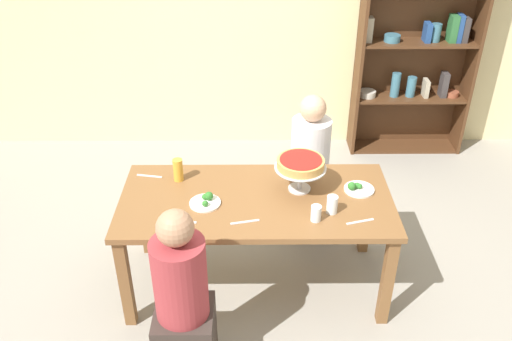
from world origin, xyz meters
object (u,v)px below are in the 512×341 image
(cutlery_fork_far, at_px, (182,222))
(bookshelf, at_px, (418,35))
(cutlery_knife_near, at_px, (149,176))
(salad_plate_far_diner, at_px, (358,188))
(cutlery_fork_near, at_px, (360,222))
(cutlery_knife_far, at_px, (245,222))
(salad_plate_near_diner, at_px, (206,201))
(beer_glass_amber_tall, at_px, (178,170))
(diner_far_right, at_px, (309,173))
(deep_dish_pizza_stand, at_px, (301,165))
(dining_table, at_px, (256,209))
(water_glass_clear_spare, at_px, (303,163))
(diner_near_left, at_px, (183,307))
(water_glass_clear_far, at_px, (316,213))
(water_glass_clear_near, at_px, (332,205))

(cutlery_fork_far, bearing_deg, bookshelf, 51.62)
(bookshelf, relative_size, cutlery_knife_near, 12.29)
(salad_plate_far_diner, bearing_deg, cutlery_fork_near, -96.60)
(cutlery_knife_near, distance_m, cutlery_knife_far, 0.85)
(cutlery_fork_far, distance_m, cutlery_knife_far, 0.39)
(salad_plate_near_diner, height_order, cutlery_fork_near, salad_plate_near_diner)
(bookshelf, bearing_deg, beer_glass_amber_tall, -138.81)
(diner_far_right, xyz_separation_m, deep_dish_pizza_stand, (-0.13, -0.60, 0.44))
(dining_table, bearing_deg, water_glass_clear_spare, 46.83)
(diner_near_left, distance_m, diner_far_right, 1.64)
(salad_plate_near_diner, distance_m, salad_plate_far_diner, 1.01)
(diner_far_right, distance_m, beer_glass_amber_tall, 1.11)
(water_glass_clear_spare, bearing_deg, dining_table, -133.17)
(salad_plate_near_diner, distance_m, beer_glass_amber_tall, 0.35)
(diner_near_left, height_order, cutlery_fork_far, diner_near_left)
(salad_plate_far_diner, xyz_separation_m, beer_glass_amber_tall, (-1.20, 0.14, 0.06))
(dining_table, relative_size, bookshelf, 0.80)
(water_glass_clear_spare, bearing_deg, cutlery_fork_far, -142.16)
(water_glass_clear_far, bearing_deg, water_glass_clear_spare, 92.99)
(water_glass_clear_near, height_order, water_glass_clear_spare, water_glass_clear_near)
(beer_glass_amber_tall, distance_m, water_glass_clear_far, 1.00)
(bookshelf, bearing_deg, diner_far_right, -129.95)
(bookshelf, bearing_deg, salad_plate_near_diner, -131.62)
(water_glass_clear_near, relative_size, water_glass_clear_far, 1.14)
(beer_glass_amber_tall, height_order, water_glass_clear_spare, beer_glass_amber_tall)
(diner_far_right, distance_m, cutlery_knife_far, 1.11)
(water_glass_clear_spare, bearing_deg, deep_dish_pizza_stand, -99.69)
(dining_table, bearing_deg, water_glass_clear_far, -33.22)
(water_glass_clear_far, relative_size, cutlery_knife_far, 0.57)
(salad_plate_far_diner, bearing_deg, salad_plate_near_diner, -171.78)
(beer_glass_amber_tall, bearing_deg, diner_far_right, 26.83)
(water_glass_clear_near, xyz_separation_m, cutlery_knife_far, (-0.54, -0.10, -0.06))
(water_glass_clear_near, bearing_deg, bookshelf, 64.23)
(deep_dish_pizza_stand, relative_size, beer_glass_amber_tall, 2.13)
(beer_glass_amber_tall, bearing_deg, water_glass_clear_spare, 8.61)
(deep_dish_pizza_stand, distance_m, cutlery_fork_near, 0.53)
(diner_far_right, distance_m, cutlery_fork_far, 1.32)
(bookshelf, distance_m, water_glass_clear_spare, 2.08)
(salad_plate_far_diner, bearing_deg, water_glass_clear_spare, 141.89)
(dining_table, bearing_deg, diner_far_right, 59.10)
(bookshelf, xyz_separation_m, cutlery_fork_near, (-0.89, -2.28, -0.43))
(bookshelf, distance_m, water_glass_clear_far, 2.56)
(diner_near_left, bearing_deg, cutlery_knife_near, 18.04)
(dining_table, distance_m, diner_near_left, 0.84)
(dining_table, bearing_deg, bookshelf, 52.98)
(beer_glass_amber_tall, distance_m, cutlery_fork_far, 0.49)
(salad_plate_far_diner, bearing_deg, diner_near_left, -143.96)
(diner_far_right, xyz_separation_m, cutlery_fork_far, (-0.88, -0.96, 0.25))
(dining_table, xyz_separation_m, cutlery_knife_near, (-0.74, 0.27, 0.09))
(deep_dish_pizza_stand, bearing_deg, bookshelf, 57.24)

